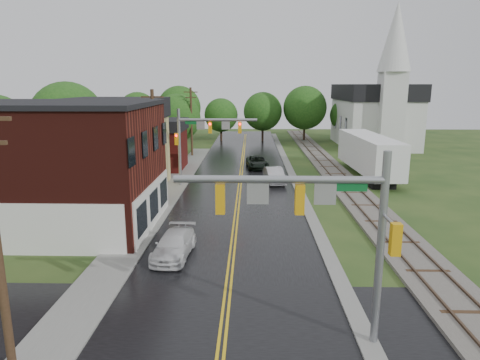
{
  "coord_description": "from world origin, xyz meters",
  "views": [
    {
      "loc": [
        1.03,
        -12.22,
        9.36
      ],
      "look_at": [
        0.36,
        13.94,
        3.5
      ],
      "focal_mm": 32.0,
      "sensor_mm": 36.0,
      "label": 1
    }
  ],
  "objects_px": {
    "brick_building": "(45,166)",
    "traffic_signal_far": "(202,133)",
    "tree_left_c": "(129,125)",
    "traffic_signal_near": "(321,214)",
    "tree_left_b": "(69,120)",
    "tree_left_e": "(178,119)",
    "suv_dark": "(257,162)",
    "semi_trailer": "(369,153)",
    "pickup_white": "(174,245)",
    "utility_pole_b": "(154,143)",
    "sedan_silver": "(274,175)",
    "church": "(376,108)",
    "utility_pole_c": "(191,121)"
  },
  "relations": [
    {
      "from": "brick_building",
      "to": "suv_dark",
      "type": "height_order",
      "value": "brick_building"
    },
    {
      "from": "pickup_white",
      "to": "utility_pole_b",
      "type": "bearing_deg",
      "value": 110.98
    },
    {
      "from": "brick_building",
      "to": "utility_pole_c",
      "type": "distance_m",
      "value": 29.56
    },
    {
      "from": "suv_dark",
      "to": "utility_pole_c",
      "type": "bearing_deg",
      "value": 130.92
    },
    {
      "from": "utility_pole_c",
      "to": "suv_dark",
      "type": "xyz_separation_m",
      "value": [
        8.57,
        -8.32,
        -4.03
      ]
    },
    {
      "from": "pickup_white",
      "to": "semi_trailer",
      "type": "bearing_deg",
      "value": 57.01
    },
    {
      "from": "utility_pole_b",
      "to": "brick_building",
      "type": "bearing_deg",
      "value": -129.07
    },
    {
      "from": "brick_building",
      "to": "traffic_signal_far",
      "type": "xyz_separation_m",
      "value": [
        9.01,
        12.0,
        0.82
      ]
    },
    {
      "from": "traffic_signal_near",
      "to": "utility_pole_c",
      "type": "distance_m",
      "value": 43.24
    },
    {
      "from": "tree_left_e",
      "to": "pickup_white",
      "type": "xyz_separation_m",
      "value": [
        5.65,
        -35.9,
        -4.15
      ]
    },
    {
      "from": "suv_dark",
      "to": "church",
      "type": "bearing_deg",
      "value": 39.82
    },
    {
      "from": "suv_dark",
      "to": "brick_building",
      "type": "bearing_deg",
      "value": -129.48
    },
    {
      "from": "traffic_signal_near",
      "to": "tree_left_b",
      "type": "distance_m",
      "value": 36.73
    },
    {
      "from": "traffic_signal_near",
      "to": "traffic_signal_far",
      "type": "xyz_separation_m",
      "value": [
        -6.94,
        25.0,
        0.01
      ]
    },
    {
      "from": "brick_building",
      "to": "sedan_silver",
      "type": "bearing_deg",
      "value": 40.12
    },
    {
      "from": "tree_left_b",
      "to": "tree_left_c",
      "type": "height_order",
      "value": "tree_left_b"
    },
    {
      "from": "utility_pole_c",
      "to": "sedan_silver",
      "type": "height_order",
      "value": "utility_pole_c"
    },
    {
      "from": "brick_building",
      "to": "utility_pole_c",
      "type": "bearing_deg",
      "value": 78.91
    },
    {
      "from": "traffic_signal_far",
      "to": "tree_left_e",
      "type": "xyz_separation_m",
      "value": [
        -5.38,
        18.9,
        -0.16
      ]
    },
    {
      "from": "utility_pole_b",
      "to": "tree_left_c",
      "type": "height_order",
      "value": "utility_pole_b"
    },
    {
      "from": "tree_left_c",
      "to": "brick_building",
      "type": "bearing_deg",
      "value": -86.86
    },
    {
      "from": "traffic_signal_far",
      "to": "utility_pole_c",
      "type": "distance_m",
      "value": 17.33
    },
    {
      "from": "sedan_silver",
      "to": "utility_pole_b",
      "type": "bearing_deg",
      "value": -155.88
    },
    {
      "from": "suv_dark",
      "to": "pickup_white",
      "type": "distance_m",
      "value": 26.15
    },
    {
      "from": "utility_pole_c",
      "to": "sedan_silver",
      "type": "relative_size",
      "value": 1.98
    },
    {
      "from": "traffic_signal_far",
      "to": "semi_trailer",
      "type": "height_order",
      "value": "traffic_signal_far"
    },
    {
      "from": "church",
      "to": "traffic_signal_near",
      "type": "relative_size",
      "value": 2.72
    },
    {
      "from": "brick_building",
      "to": "tree_left_c",
      "type": "bearing_deg",
      "value": 93.14
    },
    {
      "from": "church",
      "to": "tree_left_c",
      "type": "xyz_separation_m",
      "value": [
        -33.85,
        -13.84,
        -1.32
      ]
    },
    {
      "from": "traffic_signal_near",
      "to": "traffic_signal_far",
      "type": "bearing_deg",
      "value": 105.52
    },
    {
      "from": "tree_left_e",
      "to": "suv_dark",
      "type": "distance_m",
      "value": 15.3
    },
    {
      "from": "traffic_signal_far",
      "to": "suv_dark",
      "type": "distance_m",
      "value": 11.0
    },
    {
      "from": "utility_pole_c",
      "to": "suv_dark",
      "type": "bearing_deg",
      "value": -44.17
    },
    {
      "from": "brick_building",
      "to": "traffic_signal_far",
      "type": "height_order",
      "value": "brick_building"
    },
    {
      "from": "tree_left_c",
      "to": "suv_dark",
      "type": "relative_size",
      "value": 1.55
    },
    {
      "from": "church",
      "to": "utility_pole_b",
      "type": "distance_m",
      "value": 41.55
    },
    {
      "from": "tree_left_c",
      "to": "semi_trailer",
      "type": "distance_m",
      "value": 28.36
    },
    {
      "from": "brick_building",
      "to": "suv_dark",
      "type": "xyz_separation_m",
      "value": [
        14.25,
        20.68,
        -3.46
      ]
    },
    {
      "from": "traffic_signal_far",
      "to": "semi_trailer",
      "type": "distance_m",
      "value": 17.43
    },
    {
      "from": "church",
      "to": "tree_left_b",
      "type": "distance_m",
      "value": 43.7
    },
    {
      "from": "pickup_white",
      "to": "brick_building",
      "type": "bearing_deg",
      "value": 155.97
    },
    {
      "from": "church",
      "to": "utility_pole_b",
      "type": "xyz_separation_m",
      "value": [
        -26.8,
        -31.74,
        -1.11
      ]
    },
    {
      "from": "brick_building",
      "to": "tree_left_b",
      "type": "xyz_separation_m",
      "value": [
        -5.36,
        16.9,
        1.57
      ]
    },
    {
      "from": "tree_left_e",
      "to": "traffic_signal_far",
      "type": "bearing_deg",
      "value": -74.11
    },
    {
      "from": "brick_building",
      "to": "traffic_signal_near",
      "type": "height_order",
      "value": "brick_building"
    },
    {
      "from": "tree_left_c",
      "to": "tree_left_e",
      "type": "relative_size",
      "value": 0.94
    },
    {
      "from": "traffic_signal_far",
      "to": "sedan_silver",
      "type": "relative_size",
      "value": 1.61
    },
    {
      "from": "sedan_silver",
      "to": "pickup_white",
      "type": "distance_m",
      "value": 19.44
    },
    {
      "from": "suv_dark",
      "to": "pickup_white",
      "type": "xyz_separation_m",
      "value": [
        -4.97,
        -25.68,
        -0.03
      ]
    },
    {
      "from": "sedan_silver",
      "to": "pickup_white",
      "type": "relative_size",
      "value": 1.0
    }
  ]
}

